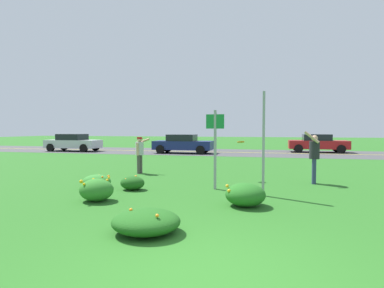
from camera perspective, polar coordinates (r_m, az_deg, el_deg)
ground_plane at (r=14.57m, az=10.66°, el=-4.69°), size 120.00×120.00×0.00m
highway_strip at (r=25.15m, az=11.96°, el=-1.57°), size 120.00×7.79×0.01m
highway_center_stripe at (r=25.15m, az=11.97°, el=-1.56°), size 120.00×0.16×0.00m
daylily_clump_front_center at (r=9.90m, az=-10.76°, el=-6.96°), size 0.76×0.62×0.44m
daylily_clump_mid_right at (r=8.60m, az=-16.95°, el=-7.97°), size 0.89×0.82×0.61m
daylily_clump_mid_center at (r=10.39m, az=-16.88°, el=-6.53°), size 0.89×0.81×0.44m
daylily_clump_front_left at (r=5.87m, az=-8.34°, el=-13.74°), size 1.25×1.17×0.44m
daylily_clump_front_right at (r=7.83m, az=9.64°, el=-9.04°), size 0.98×0.96×0.56m
sign_post_near_path at (r=9.74m, az=4.22°, el=0.49°), size 0.56×0.10×2.45m
sign_post_by_roadside at (r=8.96m, az=12.85°, el=0.02°), size 0.07×0.10×2.92m
person_thrower_red_cap_gray_shirt at (r=13.39m, az=-9.47°, el=-1.31°), size 0.56×0.51×1.53m
person_catcher_dark_shirt at (r=11.50m, az=21.29°, el=-1.79°), size 0.54×0.51×1.81m
frisbee_orange at (r=11.62m, az=8.83°, el=0.36°), size 0.27×0.27×0.10m
car_silver_leftmost at (r=28.32m, az=-20.77°, el=0.28°), size 4.50×2.00×1.45m
car_navy_center_left at (r=24.21m, az=-1.67°, el=0.06°), size 4.50×2.00×1.45m
car_red_center_right at (r=27.12m, az=21.83°, el=0.16°), size 4.50×2.00×1.45m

